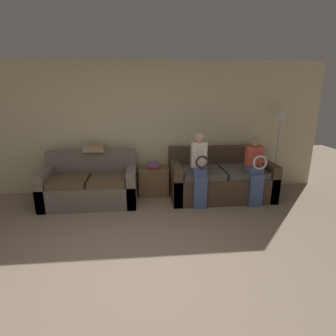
{
  "coord_description": "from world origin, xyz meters",
  "views": [
    {
      "loc": [
        0.14,
        -2.35,
        1.96
      ],
      "look_at": [
        0.53,
        1.71,
        0.78
      ],
      "focal_mm": 28.0,
      "sensor_mm": 36.0,
      "label": 1
    }
  ],
  "objects_px": {
    "couch_main": "(220,179)",
    "floor_lamp": "(281,122)",
    "book_stack": "(153,166)",
    "throw_pillow": "(95,148)",
    "child_right_seated": "(255,168)",
    "child_left_seated": "(199,166)",
    "side_shelf": "(154,180)",
    "couch_side": "(91,185)"
  },
  "relations": [
    {
      "from": "couch_main",
      "to": "book_stack",
      "type": "distance_m",
      "value": 1.32
    },
    {
      "from": "child_left_seated",
      "to": "throw_pillow",
      "type": "height_order",
      "value": "child_left_seated"
    },
    {
      "from": "side_shelf",
      "to": "throw_pillow",
      "type": "relative_size",
      "value": 1.57
    },
    {
      "from": "child_left_seated",
      "to": "side_shelf",
      "type": "relative_size",
      "value": 2.22
    },
    {
      "from": "throw_pillow",
      "to": "couch_main",
      "type": "bearing_deg",
      "value": -5.76
    },
    {
      "from": "book_stack",
      "to": "throw_pillow",
      "type": "bearing_deg",
      "value": 179.93
    },
    {
      "from": "child_left_seated",
      "to": "side_shelf",
      "type": "height_order",
      "value": "child_left_seated"
    },
    {
      "from": "couch_main",
      "to": "book_stack",
      "type": "bearing_deg",
      "value": 169.45
    },
    {
      "from": "book_stack",
      "to": "child_right_seated",
      "type": "bearing_deg",
      "value": -20.46
    },
    {
      "from": "child_right_seated",
      "to": "floor_lamp",
      "type": "bearing_deg",
      "value": 41.47
    },
    {
      "from": "couch_main",
      "to": "floor_lamp",
      "type": "height_order",
      "value": "floor_lamp"
    },
    {
      "from": "book_stack",
      "to": "child_left_seated",
      "type": "bearing_deg",
      "value": -39.83
    },
    {
      "from": "book_stack",
      "to": "throw_pillow",
      "type": "height_order",
      "value": "throw_pillow"
    },
    {
      "from": "child_left_seated",
      "to": "side_shelf",
      "type": "bearing_deg",
      "value": 139.86
    },
    {
      "from": "book_stack",
      "to": "throw_pillow",
      "type": "xyz_separation_m",
      "value": [
        -1.1,
        0.0,
        0.37
      ]
    },
    {
      "from": "couch_side",
      "to": "side_shelf",
      "type": "distance_m",
      "value": 1.2
    },
    {
      "from": "child_right_seated",
      "to": "book_stack",
      "type": "bearing_deg",
      "value": 159.54
    },
    {
      "from": "child_right_seated",
      "to": "side_shelf",
      "type": "relative_size",
      "value": 2.03
    },
    {
      "from": "side_shelf",
      "to": "child_left_seated",
      "type": "bearing_deg",
      "value": -40.14
    },
    {
      "from": "floor_lamp",
      "to": "side_shelf",
      "type": "bearing_deg",
      "value": 179.31
    },
    {
      "from": "couch_main",
      "to": "throw_pillow",
      "type": "distance_m",
      "value": 2.46
    },
    {
      "from": "child_left_seated",
      "to": "floor_lamp",
      "type": "bearing_deg",
      "value": 19.92
    },
    {
      "from": "child_right_seated",
      "to": "throw_pillow",
      "type": "relative_size",
      "value": 3.18
    },
    {
      "from": "couch_side",
      "to": "throw_pillow",
      "type": "relative_size",
      "value": 4.39
    },
    {
      "from": "book_stack",
      "to": "side_shelf",
      "type": "bearing_deg",
      "value": 40.25
    },
    {
      "from": "child_left_seated",
      "to": "child_right_seated",
      "type": "bearing_deg",
      "value": -0.79
    },
    {
      "from": "child_right_seated",
      "to": "book_stack",
      "type": "distance_m",
      "value": 1.9
    },
    {
      "from": "couch_main",
      "to": "child_left_seated",
      "type": "distance_m",
      "value": 0.76
    },
    {
      "from": "couch_main",
      "to": "floor_lamp",
      "type": "bearing_deg",
      "value": 9.84
    },
    {
      "from": "child_right_seated",
      "to": "floor_lamp",
      "type": "relative_size",
      "value": 0.71
    },
    {
      "from": "couch_main",
      "to": "throw_pillow",
      "type": "bearing_deg",
      "value": 174.24
    },
    {
      "from": "side_shelf",
      "to": "couch_main",
      "type": "bearing_deg",
      "value": -10.74
    },
    {
      "from": "couch_main",
      "to": "floor_lamp",
      "type": "xyz_separation_m",
      "value": [
        1.22,
        0.21,
        1.07
      ]
    },
    {
      "from": "couch_side",
      "to": "child_right_seated",
      "type": "distance_m",
      "value": 2.98
    },
    {
      "from": "side_shelf",
      "to": "book_stack",
      "type": "distance_m",
      "value": 0.31
    },
    {
      "from": "floor_lamp",
      "to": "child_right_seated",
      "type": "bearing_deg",
      "value": -138.53
    },
    {
      "from": "side_shelf",
      "to": "floor_lamp",
      "type": "bearing_deg",
      "value": -0.69
    },
    {
      "from": "throw_pillow",
      "to": "couch_side",
      "type": "bearing_deg",
      "value": -101.78
    },
    {
      "from": "child_left_seated",
      "to": "throw_pillow",
      "type": "relative_size",
      "value": 3.48
    },
    {
      "from": "child_left_seated",
      "to": "couch_side",
      "type": "bearing_deg",
      "value": 169.69
    },
    {
      "from": "couch_main",
      "to": "couch_side",
      "type": "xyz_separation_m",
      "value": [
        -2.44,
        -0.06,
        -0.02
      ]
    },
    {
      "from": "side_shelf",
      "to": "floor_lamp",
      "type": "distance_m",
      "value": 2.74
    }
  ]
}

